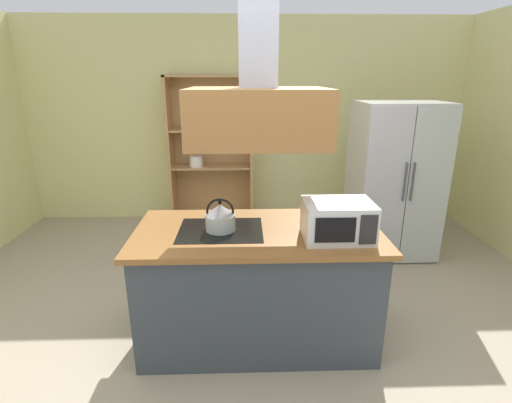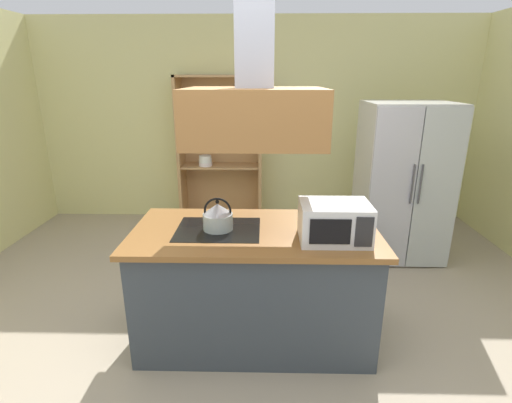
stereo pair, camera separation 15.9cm
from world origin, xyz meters
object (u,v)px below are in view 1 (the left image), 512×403
kettle (220,217)px  cutting_board (330,215)px  dish_cabinet (212,159)px  microwave (338,220)px  refrigerator (394,180)px

kettle → cutting_board: (0.85, 0.27, -0.09)m
dish_cabinet → kettle: dish_cabinet is taller
microwave → refrigerator: bearing=58.4°
refrigerator → microwave: size_ratio=3.70×
cutting_board → microwave: bearing=-96.3°
refrigerator → cutting_board: refrigerator is taller
dish_cabinet → microwave: size_ratio=4.28×
cutting_board → microwave: microwave is taller
cutting_board → kettle: bearing=-162.3°
kettle → cutting_board: kettle is taller
refrigerator → kettle: refrigerator is taller
cutting_board → microwave: (-0.05, -0.44, 0.12)m
kettle → cutting_board: bearing=17.7°
refrigerator → kettle: (-1.84, -1.52, 0.15)m
kettle → dish_cabinet: bearing=95.9°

